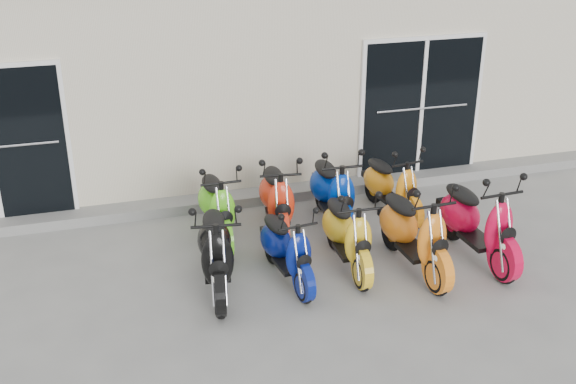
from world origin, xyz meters
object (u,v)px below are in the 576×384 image
scooter_front_orange_b (415,223)px  scooter_back_green (217,198)px  scooter_front_red (479,212)px  scooter_front_orange_a (348,225)px  scooter_back_blue (333,184)px  scooter_back_red (277,191)px  scooter_front_blue (286,240)px  scooter_front_black (215,241)px  scooter_back_yellow (392,178)px

scooter_front_orange_b → scooter_back_green: (-2.17, 1.48, -0.05)m
scooter_front_red → scooter_front_orange_a: bearing=168.0°
scooter_front_orange_a → scooter_front_red: size_ratio=0.90×
scooter_front_orange_a → scooter_front_orange_b: size_ratio=0.91×
scooter_back_green → scooter_back_blue: scooter_back_blue is taller
scooter_back_red → scooter_front_blue: bearing=-92.7°
scooter_back_red → scooter_back_blue: scooter_back_blue is taller
scooter_back_green → scooter_back_red: 0.82m
scooter_back_red → scooter_front_red: bearing=-24.8°
scooter_front_orange_a → scooter_front_orange_b: bearing=-18.3°
scooter_front_blue → scooter_back_blue: scooter_back_blue is taller
scooter_front_orange_a → scooter_back_green: 1.85m
scooter_front_black → scooter_front_red: bearing=4.3°
scooter_front_black → scooter_front_orange_b: (2.42, -0.22, 0.01)m
scooter_back_green → scooter_front_blue: bearing=-65.7°
scooter_front_black → scooter_back_yellow: bearing=32.4°
scooter_front_blue → scooter_front_red: bearing=-10.0°
scooter_back_red → scooter_front_orange_b: bearing=-39.6°
scooter_front_blue → scooter_front_orange_b: 1.59m
scooter_back_green → scooter_back_blue: size_ratio=0.94×
scooter_front_blue → scooter_front_orange_a: scooter_front_orange_a is taller
scooter_back_green → scooter_back_blue: bearing=-2.0°
scooter_front_blue → scooter_back_red: bearing=73.0°
scooter_front_blue → scooter_back_yellow: scooter_back_yellow is taller
scooter_front_blue → scooter_back_red: 1.30m
scooter_front_black → scooter_front_orange_b: size_ratio=0.98×
scooter_front_blue → scooter_back_red: size_ratio=0.89×
scooter_back_yellow → scooter_back_blue: bearing=177.6°
scooter_front_orange_a → scooter_front_blue: bearing=-171.1°
scooter_front_black → scooter_back_blue: 2.22m
scooter_front_black → scooter_back_green: 1.28m
scooter_back_green → scooter_back_red: size_ratio=0.97×
scooter_front_black → scooter_back_red: scooter_front_black is taller
scooter_front_orange_b → scooter_back_red: size_ratio=1.05×
scooter_back_green → scooter_back_red: (0.82, -0.03, 0.02)m
scooter_front_blue → scooter_back_green: (-0.59, 1.31, 0.05)m
scooter_front_red → scooter_back_yellow: size_ratio=1.15×
scooter_front_orange_a → scooter_back_blue: scooter_back_blue is taller
scooter_back_red → scooter_back_green: bearing=-174.7°
scooter_front_orange_a → scooter_front_red: (1.66, -0.24, 0.07)m
scooter_front_blue → scooter_front_red: 2.48m
scooter_back_green → scooter_back_blue: 1.61m
scooter_front_orange_b → scooter_front_red: (0.89, 0.03, 0.01)m
scooter_front_orange_a → scooter_back_green: bearing=140.9°
scooter_front_orange_b → scooter_back_yellow: bearing=73.1°
scooter_front_orange_b → scooter_back_red: scooter_front_orange_b is taller
scooter_back_green → scooter_front_red: bearing=-25.3°
scooter_front_blue → scooter_front_orange_a: bearing=0.6°
scooter_front_black → scooter_front_red: 3.32m
scooter_front_blue → scooter_front_orange_a: 0.82m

